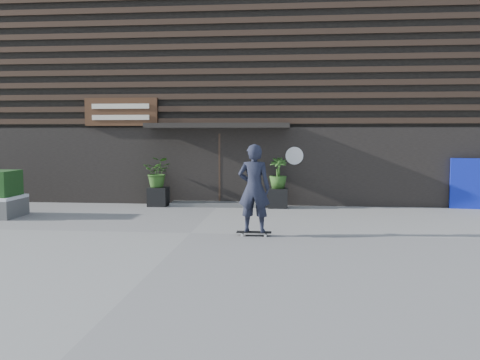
# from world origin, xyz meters

# --- Properties ---
(ground) EXTENTS (80.00, 80.00, 0.00)m
(ground) POSITION_xyz_m (0.00, 0.00, 0.00)
(ground) COLOR gray
(ground) RESTS_ON ground
(entrance_step) EXTENTS (3.00, 0.80, 0.12)m
(entrance_step) POSITION_xyz_m (0.00, 4.60, 0.06)
(entrance_step) COLOR #525250
(entrance_step) RESTS_ON ground
(planter_pot_left) EXTENTS (0.60, 0.60, 0.60)m
(planter_pot_left) POSITION_xyz_m (-1.90, 4.40, 0.30)
(planter_pot_left) COLOR black
(planter_pot_left) RESTS_ON ground
(bamboo_left) EXTENTS (0.86, 0.75, 0.96)m
(bamboo_left) POSITION_xyz_m (-1.90, 4.40, 1.08)
(bamboo_left) COLOR #2D591E
(bamboo_left) RESTS_ON planter_pot_left
(planter_pot_right) EXTENTS (0.60, 0.60, 0.60)m
(planter_pot_right) POSITION_xyz_m (1.90, 4.40, 0.30)
(planter_pot_right) COLOR black
(planter_pot_right) RESTS_ON ground
(bamboo_right) EXTENTS (0.54, 0.54, 0.96)m
(bamboo_right) POSITION_xyz_m (1.90, 4.40, 1.08)
(bamboo_right) COLOR #2D591E
(bamboo_right) RESTS_ON planter_pot_right
(blue_tarp) EXTENTS (1.65, 0.31, 1.55)m
(blue_tarp) POSITION_xyz_m (7.99, 4.70, 0.77)
(blue_tarp) COLOR #0D1AAA
(blue_tarp) RESTS_ON ground
(building) EXTENTS (18.00, 11.00, 8.00)m
(building) POSITION_xyz_m (-0.00, 9.96, 3.99)
(building) COLOR black
(building) RESTS_ON ground
(skateboarder) EXTENTS (0.78, 0.53, 2.06)m
(skateboarder) POSITION_xyz_m (1.48, -0.19, 1.07)
(skateboarder) COLOR black
(skateboarder) RESTS_ON ground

